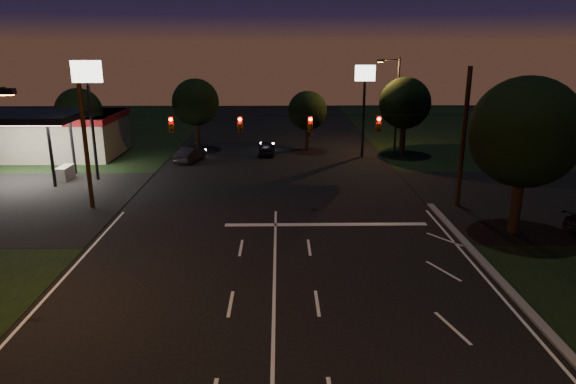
{
  "coord_description": "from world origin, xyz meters",
  "views": [
    {
      "loc": [
        0.26,
        -17.11,
        10.46
      ],
      "look_at": [
        0.69,
        8.2,
        3.0
      ],
      "focal_mm": 32.0,
      "sensor_mm": 36.0,
      "label": 1
    }
  ],
  "objects_px": {
    "utility_pole_right": "(457,206)",
    "car_oncoming_b": "(190,154)",
    "car_oncoming_a": "(266,148)",
    "tree_right_near": "(524,133)"
  },
  "relations": [
    {
      "from": "tree_right_near",
      "to": "car_oncoming_b",
      "type": "relative_size",
      "value": 2.19
    },
    {
      "from": "utility_pole_right",
      "to": "car_oncoming_b",
      "type": "relative_size",
      "value": 2.25
    },
    {
      "from": "utility_pole_right",
      "to": "car_oncoming_b",
      "type": "bearing_deg",
      "value": 146.11
    },
    {
      "from": "utility_pole_right",
      "to": "car_oncoming_a",
      "type": "bearing_deg",
      "value": 128.85
    },
    {
      "from": "tree_right_near",
      "to": "car_oncoming_a",
      "type": "xyz_separation_m",
      "value": [
        -14.53,
        20.97,
        -5.02
      ]
    },
    {
      "from": "utility_pole_right",
      "to": "tree_right_near",
      "type": "bearing_deg",
      "value": -72.47
    },
    {
      "from": "car_oncoming_a",
      "to": "tree_right_near",
      "type": "bearing_deg",
      "value": 125.55
    },
    {
      "from": "utility_pole_right",
      "to": "car_oncoming_b",
      "type": "height_order",
      "value": "utility_pole_right"
    },
    {
      "from": "utility_pole_right",
      "to": "tree_right_near",
      "type": "distance_m",
      "value": 7.61
    },
    {
      "from": "car_oncoming_a",
      "to": "car_oncoming_b",
      "type": "xyz_separation_m",
      "value": [
        -6.8,
        -2.84,
        0.01
      ]
    }
  ]
}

